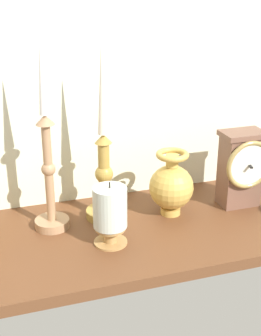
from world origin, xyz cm
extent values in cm
cube|color=brown|center=(0.00, 0.00, -1.20)|extent=(100.00, 36.00, 2.40)
cube|color=silver|center=(0.00, 18.50, 32.50)|extent=(120.00, 2.00, 65.00)
cube|color=brown|center=(27.89, 3.71, 8.32)|extent=(8.79, 5.89, 16.63)
cube|color=brown|center=(27.89, 3.71, 17.23)|extent=(9.84, 6.59, 1.20)
torus|color=#A28649|center=(27.89, 0.36, 11.23)|extent=(11.26, 1.02, 11.26)
cylinder|color=silver|center=(27.89, 0.26, 11.23)|extent=(9.42, 0.40, 9.42)
cube|color=black|center=(27.89, -0.04, 11.23)|extent=(1.50, 3.62, 0.30)
cylinder|color=#A9863A|center=(-3.57, 6.87, 0.90)|extent=(8.40, 8.40, 1.80)
cylinder|color=#A9863A|center=(-3.57, 6.87, 9.64)|extent=(2.49, 2.49, 15.68)
sphere|color=#A9863A|center=(-3.57, 6.87, 10.43)|extent=(3.98, 3.98, 3.98)
cone|color=#A9863A|center=(-3.57, 6.87, 18.48)|extent=(3.64, 3.64, 2.00)
cone|color=silver|center=(-3.57, 6.87, 29.21)|extent=(2.19, 2.19, 19.46)
cylinder|color=tan|center=(-15.53, 5.94, 0.90)|extent=(7.37, 7.37, 1.80)
cylinder|color=tan|center=(-15.53, 5.94, 12.37)|extent=(1.84, 1.84, 21.13)
sphere|color=tan|center=(-15.53, 5.94, 13.42)|extent=(2.94, 2.94, 2.94)
cone|color=tan|center=(-15.53, 5.94, 23.93)|extent=(3.82, 3.82, 2.00)
cone|color=white|center=(-15.53, 5.94, 32.67)|extent=(1.95, 1.95, 15.47)
cylinder|color=gold|center=(10.96, 3.83, 0.80)|extent=(4.46, 4.46, 1.60)
sphere|color=gold|center=(10.96, 3.83, 6.56)|extent=(9.92, 9.92, 9.92)
cylinder|color=gold|center=(10.96, 3.83, 12.87)|extent=(2.78, 2.78, 2.70)
torus|color=gold|center=(10.96, 3.83, 14.22)|extent=(7.22, 7.22, 1.30)
cylinder|color=#B2854C|center=(-5.41, -4.31, 1.75)|extent=(2.72, 2.72, 3.50)
cylinder|color=#B2854C|center=(-5.41, -4.31, 0.40)|extent=(6.79, 6.79, 0.80)
cylinder|color=#B2854C|center=(-5.41, -4.31, 3.50)|extent=(6.11, 6.11, 0.60)
cylinder|color=silver|center=(-5.41, -4.31, 8.07)|extent=(6.77, 6.77, 8.33)
cylinder|color=black|center=(-5.41, -4.31, 12.83)|extent=(0.30, 0.30, 1.20)
camera|label=1|loc=(-27.32, -85.14, 50.67)|focal=51.13mm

